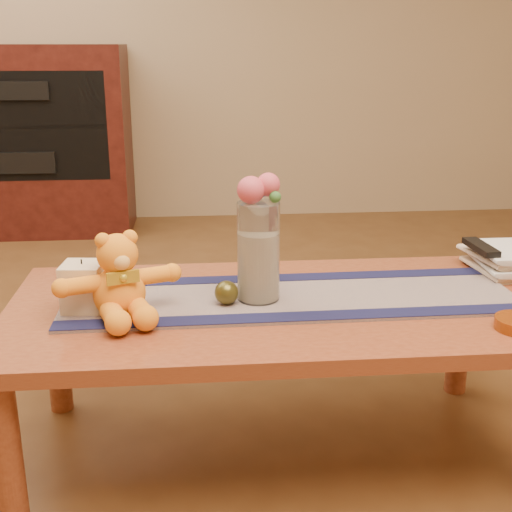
{
  "coord_description": "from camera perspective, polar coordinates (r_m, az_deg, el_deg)",
  "views": [
    {
      "loc": [
        -0.2,
        -1.64,
        1.1
      ],
      "look_at": [
        -0.05,
        0.0,
        0.58
      ],
      "focal_mm": 47.04,
      "sensor_mm": 36.0,
      "label": 1
    }
  ],
  "objects": [
    {
      "name": "floor",
      "position": [
        1.98,
        1.5,
        -16.17
      ],
      "size": [
        5.5,
        5.5,
        0.0
      ],
      "primitive_type": "plane",
      "color": "#523117",
      "rests_on": "ground"
    },
    {
      "name": "wall_back",
      "position": [
        4.4,
        -2.74,
        20.81
      ],
      "size": [
        5.5,
        0.0,
        5.5
      ],
      "primitive_type": "plane",
      "rotation": [
        1.57,
        0.0,
        0.0
      ],
      "color": "tan",
      "rests_on": "floor"
    },
    {
      "name": "coffee_table_top",
      "position": [
        1.78,
        1.61,
        -4.57
      ],
      "size": [
        1.4,
        0.7,
        0.04
      ],
      "primitive_type": "cube",
      "color": "brown",
      "rests_on": "floor"
    },
    {
      "name": "table_leg_fl",
      "position": [
        1.68,
        -20.4,
        -15.95
      ],
      "size": [
        0.07,
        0.07,
        0.41
      ],
      "primitive_type": "cylinder",
      "color": "brown",
      "rests_on": "floor"
    },
    {
      "name": "table_leg_bl",
      "position": [
        2.17,
        -16.58,
        -7.58
      ],
      "size": [
        0.07,
        0.07,
        0.41
      ],
      "primitive_type": "cylinder",
      "color": "brown",
      "rests_on": "floor"
    },
    {
      "name": "table_leg_br",
      "position": [
        2.28,
        16.94,
        -6.33
      ],
      "size": [
        0.07,
        0.07,
        0.41
      ],
      "primitive_type": "cylinder",
      "color": "brown",
      "rests_on": "floor"
    },
    {
      "name": "persian_runner",
      "position": [
        1.8,
        2.99,
        -3.52
      ],
      "size": [
        1.2,
        0.36,
        0.01
      ],
      "primitive_type": "cube",
      "rotation": [
        0.0,
        0.0,
        0.01
      ],
      "color": "#192047",
      "rests_on": "coffee_table_top"
    },
    {
      "name": "runner_border_near",
      "position": [
        1.66,
        3.73,
        -5.14
      ],
      "size": [
        1.2,
        0.07,
        0.0
      ],
      "primitive_type": "cube",
      "rotation": [
        0.0,
        0.0,
        0.01
      ],
      "color": "#121336",
      "rests_on": "persian_runner"
    },
    {
      "name": "runner_border_far",
      "position": [
        1.93,
        2.35,
        -1.84
      ],
      "size": [
        1.2,
        0.07,
        0.0
      ],
      "primitive_type": "cube",
      "rotation": [
        0.0,
        0.0,
        0.01
      ],
      "color": "#121336",
      "rests_on": "persian_runner"
    },
    {
      "name": "teddy_bear",
      "position": [
        1.68,
        -11.63,
        -1.64
      ],
      "size": [
        0.36,
        0.33,
        0.2
      ],
      "primitive_type": null,
      "rotation": [
        0.0,
        0.0,
        0.34
      ],
      "color": "orange",
      "rests_on": "persian_runner"
    },
    {
      "name": "pillar_candle",
      "position": [
        1.75,
        -14.46,
        -2.51
      ],
      "size": [
        0.11,
        0.11,
        0.12
      ],
      "primitive_type": "cube",
      "rotation": [
        0.0,
        0.0,
        -0.1
      ],
      "color": "beige",
      "rests_on": "persian_runner"
    },
    {
      "name": "candle_wick",
      "position": [
        1.72,
        -14.63,
        -0.46
      ],
      "size": [
        0.0,
        0.0,
        0.01
      ],
      "primitive_type": "cylinder",
      "rotation": [
        0.0,
        0.0,
        -0.1
      ],
      "color": "black",
      "rests_on": "pillar_candle"
    },
    {
      "name": "glass_vase",
      "position": [
        1.73,
        0.21,
        0.36
      ],
      "size": [
        0.11,
        0.11,
        0.26
      ],
      "primitive_type": "cylinder",
      "color": "silver",
      "rests_on": "persian_runner"
    },
    {
      "name": "potpourri_fill",
      "position": [
        1.74,
        0.21,
        -0.86
      ],
      "size": [
        0.09,
        0.09,
        0.18
      ],
      "primitive_type": "cylinder",
      "color": "beige",
      "rests_on": "glass_vase"
    },
    {
      "name": "rose_left",
      "position": [
        1.68,
        -0.44,
        5.63
      ],
      "size": [
        0.07,
        0.07,
        0.07
      ],
      "primitive_type": "sphere",
      "color": "#CA4758",
      "rests_on": "glass_vase"
    },
    {
      "name": "rose_right",
      "position": [
        1.7,
        1.04,
        6.1
      ],
      "size": [
        0.06,
        0.06,
        0.06
      ],
      "primitive_type": "sphere",
      "color": "#CA4758",
      "rests_on": "glass_vase"
    },
    {
      "name": "blue_flower_back",
      "position": [
        1.73,
        0.44,
        5.73
      ],
      "size": [
        0.04,
        0.04,
        0.04
      ],
      "primitive_type": "sphere",
      "color": "#4D58A8",
      "rests_on": "glass_vase"
    },
    {
      "name": "blue_flower_side",
      "position": [
        1.71,
        -0.86,
        5.34
      ],
      "size": [
        0.04,
        0.04,
        0.04
      ],
      "primitive_type": "sphere",
      "color": "#4D58A8",
      "rests_on": "glass_vase"
    },
    {
      "name": "leaf_sprig",
      "position": [
        1.68,
        1.64,
        5.03
      ],
      "size": [
        0.03,
        0.03,
        0.03
      ],
      "primitive_type": "sphere",
      "color": "#33662D",
      "rests_on": "glass_vase"
    },
    {
      "name": "bronze_ball",
      "position": [
        1.73,
        -2.53,
        -3.13
      ],
      "size": [
        0.08,
        0.08,
        0.06
      ],
      "primitive_type": "sphere",
      "rotation": [
        0.0,
        0.0,
        -0.36
      ],
      "color": "#453F17",
      "rests_on": "persian_runner"
    },
    {
      "name": "book_bottom",
      "position": [
        2.09,
        18.26,
        -1.16
      ],
      "size": [
        0.19,
        0.24,
        0.02
      ],
      "primitive_type": "imported",
      "rotation": [
        0.0,
        0.0,
        0.1
      ],
      "color": "beige",
      "rests_on": "coffee_table_top"
    },
    {
      "name": "book_lower",
      "position": [
        2.08,
        18.48,
        -0.69
      ],
      "size": [
        0.17,
        0.23,
        0.02
      ],
      "primitive_type": "imported",
      "rotation": [
        0.0,
        0.0,
        -0.04
      ],
      "color": "beige",
      "rests_on": "book_bottom"
    },
    {
      "name": "book_upper",
      "position": [
        2.08,
        18.17,
        -0.15
      ],
      "size": [
        0.2,
        0.25,
        0.02
      ],
      "primitive_type": "imported",
      "rotation": [
        0.0,
        0.0,
        0.15
      ],
      "color": "beige",
      "rests_on": "book_lower"
    },
    {
      "name": "book_top",
      "position": [
        2.07,
        18.53,
        0.32
      ],
      "size": [
        0.16,
        0.22,
        0.02
      ],
      "primitive_type": "imported",
      "rotation": [
        0.0,
        0.0,
        -0.0
      ],
      "color": "beige",
      "rests_on": "book_upper"
    },
    {
      "name": "tv_remote",
      "position": [
        2.06,
        18.57,
        0.72
      ],
      "size": [
        0.05,
        0.16,
        0.02
      ],
      "primitive_type": "cube",
      "rotation": [
        0.0,
        0.0,
        0.05
      ],
      "color": "black",
      "rests_on": "book_top"
    },
    {
      "name": "media_cabinet",
      "position": [
        4.27,
        -18.93,
        9.24
      ],
      "size": [
        1.2,
        0.5,
        1.1
      ],
      "primitive_type": "cube",
      "color": "black",
      "rests_on": "floor"
    },
    {
      "name": "cabinet_cavity",
      "position": [
        4.03,
        -19.84,
        10.28
      ],
      "size": [
        1.02,
        0.03,
        0.61
      ],
      "primitive_type": "cube",
      "color": "black",
      "rests_on": "media_cabinet"
    },
    {
      "name": "cabinet_shelf",
      "position": [
        4.11,
        -19.55,
        10.44
      ],
      "size": [
        1.02,
        0.2,
        0.02
      ],
      "primitive_type": "cube",
      "color": "black",
      "rests_on": "media_cabinet"
    },
    {
      "name": "stereo_upper",
      "position": [
        4.12,
        -19.77,
        13.2
      ],
      "size": [
        0.42,
        0.28,
        0.1
      ],
      "primitive_type": "cube",
      "color": "black",
      "rests_on": "media_cabinet"
    },
    {
      "name": "stereo_lower",
      "position": [
        4.16,
        -19.21,
        7.78
      ],
      "size": [
        0.42,
        0.28,
        0.12
      ],
      "primitive_type": "cube",
      "color": "black",
      "rests_on": "media_cabinet"
    }
  ]
}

